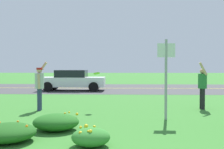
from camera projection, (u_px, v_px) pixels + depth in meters
ground_plane at (94, 105)px, 11.53m from camera, size 120.00×120.00×0.00m
highway_strip at (107, 88)px, 20.72m from camera, size 120.00×9.34×0.01m
highway_center_stripe at (107, 88)px, 20.72m from camera, size 120.00×0.16×0.00m
daylily_clump_front_left at (91, 137)px, 5.62m from camera, size 0.83×0.73×0.45m
daylily_clump_mid_center at (56, 122)px, 7.04m from camera, size 1.22×1.08×0.45m
daylily_clump_near_camera at (8, 133)px, 5.98m from camera, size 1.27×1.19×0.45m
sign_post_by_roadside at (166, 71)px, 8.43m from camera, size 0.56×0.10×2.56m
person_thrower_red_cap_gray_shirt at (40, 84)px, 10.21m from camera, size 0.42×0.51×1.89m
person_catcher_green_shirt at (202, 85)px, 10.53m from camera, size 0.38×0.51×1.87m
frisbee_lime at (97, 73)px, 10.29m from camera, size 0.27×0.25×0.14m
car_white_center_left at (73, 80)px, 18.68m from camera, size 4.50×2.00×1.45m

